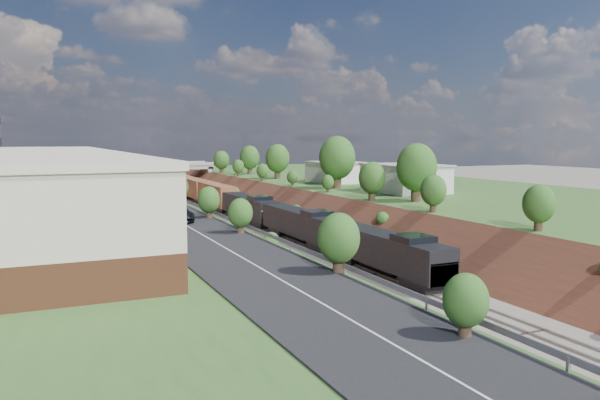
# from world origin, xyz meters

# --- Properties ---
(ground) EXTENTS (400.00, 400.00, 0.00)m
(ground) POSITION_xyz_m (0.00, 0.00, 0.00)
(ground) COLOR #6B665B
(ground) RESTS_ON ground
(platform_right) EXTENTS (44.00, 180.00, 5.00)m
(platform_right) POSITION_xyz_m (33.00, 60.00, 2.50)
(platform_right) COLOR #345E26
(platform_right) RESTS_ON ground
(embankment_left) EXTENTS (10.00, 180.00, 10.00)m
(embankment_left) POSITION_xyz_m (-11.00, 60.00, 0.00)
(embankment_left) COLOR brown
(embankment_left) RESTS_ON ground
(embankment_right) EXTENTS (10.00, 180.00, 10.00)m
(embankment_right) POSITION_xyz_m (11.00, 60.00, 0.00)
(embankment_right) COLOR brown
(embankment_right) RESTS_ON ground
(rail_left_track) EXTENTS (1.58, 180.00, 0.18)m
(rail_left_track) POSITION_xyz_m (-2.60, 60.00, 0.09)
(rail_left_track) COLOR gray
(rail_left_track) RESTS_ON ground
(rail_right_track) EXTENTS (1.58, 180.00, 0.18)m
(rail_right_track) POSITION_xyz_m (2.60, 60.00, 0.09)
(rail_right_track) COLOR gray
(rail_right_track) RESTS_ON ground
(road) EXTENTS (8.00, 180.00, 0.10)m
(road) POSITION_xyz_m (-15.50, 60.00, 5.05)
(road) COLOR black
(road) RESTS_ON platform_left
(guardrail) EXTENTS (0.10, 171.00, 0.70)m
(guardrail) POSITION_xyz_m (-11.40, 59.80, 5.55)
(guardrail) COLOR #99999E
(guardrail) RESTS_ON platform_left
(commercial_building) EXTENTS (14.30, 62.30, 7.00)m
(commercial_building) POSITION_xyz_m (-28.00, 38.00, 8.51)
(commercial_building) COLOR brown
(commercial_building) RESTS_ON platform_left
(overpass) EXTENTS (24.50, 8.30, 7.40)m
(overpass) POSITION_xyz_m (0.00, 122.00, 4.92)
(overpass) COLOR gray
(overpass) RESTS_ON ground
(white_building_near) EXTENTS (9.00, 12.00, 4.00)m
(white_building_near) POSITION_xyz_m (23.50, 52.00, 7.00)
(white_building_near) COLOR silver
(white_building_near) RESTS_ON platform_right
(white_building_far) EXTENTS (8.00, 10.00, 3.60)m
(white_building_far) POSITION_xyz_m (23.00, 74.00, 6.80)
(white_building_far) COLOR silver
(white_building_far) RESTS_ON platform_right
(tree_right_large) EXTENTS (5.25, 5.25, 7.61)m
(tree_right_large) POSITION_xyz_m (17.00, 40.00, 9.38)
(tree_right_large) COLOR #473323
(tree_right_large) RESTS_ON platform_right
(tree_left_crest) EXTENTS (2.45, 2.45, 3.55)m
(tree_left_crest) POSITION_xyz_m (-11.80, 20.00, 7.04)
(tree_left_crest) COLOR #473323
(tree_left_crest) RESTS_ON platform_left
(freight_train) EXTENTS (3.13, 142.54, 4.65)m
(freight_train) POSITION_xyz_m (2.60, 89.37, 2.64)
(freight_train) COLOR black
(freight_train) RESTS_ON ground
(suv) EXTENTS (2.92, 5.75, 1.56)m
(suv) POSITION_xyz_m (-15.61, 33.71, 5.88)
(suv) COLOR black
(suv) RESTS_ON road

